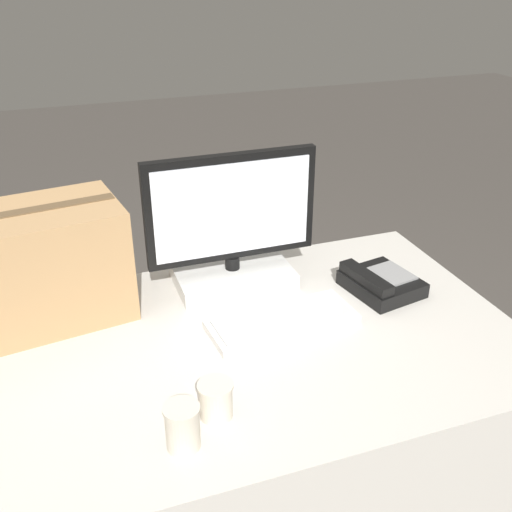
% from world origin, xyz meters
% --- Properties ---
extents(office_desk, '(1.80, 0.90, 0.73)m').
position_xyz_m(office_desk, '(0.00, 0.00, 0.37)').
color(office_desk, beige).
rests_on(office_desk, ground_plane).
extents(monitor, '(0.50, 0.23, 0.41)m').
position_xyz_m(monitor, '(0.24, 0.30, 0.89)').
color(monitor, white).
rests_on(monitor, office_desk).
extents(keyboard, '(0.41, 0.19, 0.03)m').
position_xyz_m(keyboard, '(0.29, 0.03, 0.75)').
color(keyboard, silver).
rests_on(keyboard, office_desk).
extents(desk_phone, '(0.22, 0.24, 0.07)m').
position_xyz_m(desk_phone, '(0.63, 0.10, 0.76)').
color(desk_phone, black).
rests_on(desk_phone, office_desk).
extents(paper_cup_left, '(0.08, 0.08, 0.10)m').
position_xyz_m(paper_cup_left, '(-0.06, -0.31, 0.79)').
color(paper_cup_left, beige).
rests_on(paper_cup_left, office_desk).
extents(paper_cup_right, '(0.08, 0.08, 0.09)m').
position_xyz_m(paper_cup_right, '(0.03, -0.25, 0.78)').
color(paper_cup_right, beige).
rests_on(paper_cup_right, office_desk).
extents(cardboard_box, '(0.45, 0.33, 0.32)m').
position_xyz_m(cardboard_box, '(-0.29, 0.29, 0.89)').
color(cardboard_box, tan).
rests_on(cardboard_box, office_desk).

